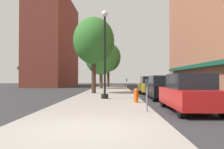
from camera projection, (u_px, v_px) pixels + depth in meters
ground_plane at (147, 92)px, 23.94m from camera, size 90.00×90.00×0.00m
sidewalk_slab at (109, 91)px, 25.02m from camera, size 4.80×50.00×0.12m
building_far_background at (55, 43)px, 43.37m from camera, size 6.80×18.00×16.66m
lamppost at (105, 52)px, 15.17m from camera, size 0.48×0.48×5.90m
fire_hydrant at (136, 95)px, 12.68m from camera, size 0.33×0.26×0.79m
parking_meter_near at (127, 83)px, 27.28m from camera, size 0.14×0.09×1.31m
parking_meter_far at (147, 91)px, 9.08m from camera, size 0.14×0.09×1.31m
tree_near at (108, 57)px, 35.51m from camera, size 3.89×3.89×6.89m
tree_mid at (94, 41)px, 20.65m from camera, size 3.73×3.73×6.93m
tree_far at (101, 56)px, 30.46m from camera, size 4.40×4.40×6.90m
car_red at (189, 93)px, 9.92m from camera, size 1.80×4.30×1.66m
car_black at (162, 88)px, 15.86m from camera, size 1.80×4.30×1.66m
car_yellow at (150, 85)px, 21.57m from camera, size 1.80×4.30×1.66m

